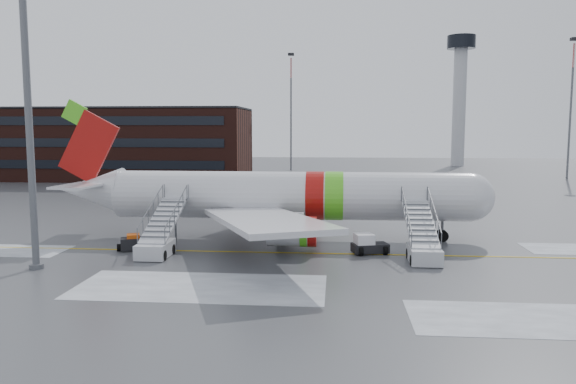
# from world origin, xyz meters

# --- Properties ---
(ground) EXTENTS (260.00, 260.00, 0.00)m
(ground) POSITION_xyz_m (0.00, 0.00, 0.00)
(ground) COLOR #494C4F
(ground) RESTS_ON ground
(airliner) EXTENTS (35.03, 32.97, 11.18)m
(airliner) POSITION_xyz_m (-3.07, 4.24, 3.42)
(airliner) COLOR silver
(airliner) RESTS_ON ground
(airstair_fwd) EXTENTS (2.05, 7.70, 3.48)m
(airstair_fwd) POSITION_xyz_m (7.38, -2.29, 1.06)
(airstair_fwd) COLOR #B7BBBF
(airstair_fwd) RESTS_ON ground
(airstair_aft) EXTENTS (2.05, 7.70, 3.48)m
(airstair_aft) POSITION_xyz_m (-10.86, -2.29, 1.06)
(airstair_aft) COLOR silver
(airstair_aft) RESTS_ON ground
(pushback_tug) EXTENTS (2.75, 2.34, 1.42)m
(pushback_tug) POSITION_xyz_m (3.82, -0.70, 0.63)
(pushback_tug) COLOR black
(pushback_tug) RESTS_ON ground
(baggage_tractor) EXTENTS (2.45, 1.63, 1.20)m
(baggage_tractor) POSITION_xyz_m (-13.10, -1.16, 0.51)
(baggage_tractor) COLOR black
(baggage_tractor) RESTS_ON ground
(light_mast_near) EXTENTS (1.20, 1.20, 25.76)m
(light_mast_near) POSITION_xyz_m (-17.34, -6.83, 13.32)
(light_mast_near) COLOR #595B60
(light_mast_near) RESTS_ON ground
(terminal_building) EXTENTS (62.00, 16.11, 12.30)m
(terminal_building) POSITION_xyz_m (-45.00, 54.98, 6.20)
(terminal_building) COLOR #3F1E16
(terminal_building) RESTS_ON ground
(control_tower) EXTENTS (6.40, 6.40, 30.00)m
(control_tower) POSITION_xyz_m (30.00, 95.00, 18.75)
(control_tower) COLOR #B2B5BA
(control_tower) RESTS_ON ground
(light_mast_far_ne) EXTENTS (1.20, 1.20, 24.25)m
(light_mast_far_ne) POSITION_xyz_m (42.00, 62.00, 13.84)
(light_mast_far_ne) COLOR #595B60
(light_mast_far_ne) RESTS_ON ground
(light_mast_far_n) EXTENTS (1.20, 1.20, 24.25)m
(light_mast_far_n) POSITION_xyz_m (-8.00, 78.00, 13.84)
(light_mast_far_n) COLOR #595B60
(light_mast_far_n) RESTS_ON ground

